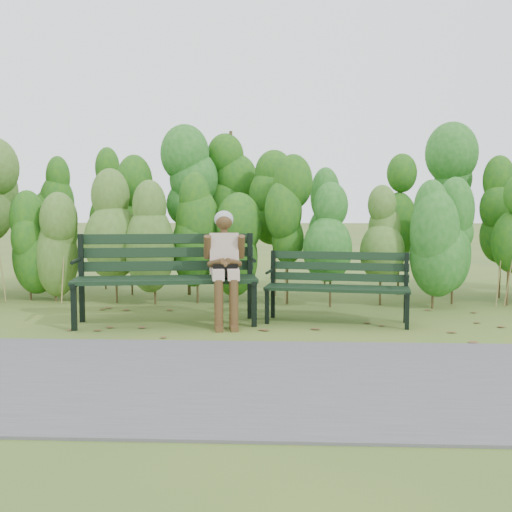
{
  "coord_description": "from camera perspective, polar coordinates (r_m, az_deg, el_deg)",
  "views": [
    {
      "loc": [
        0.34,
        -6.73,
        1.35
      ],
      "look_at": [
        0.0,
        0.35,
        0.75
      ],
      "focal_mm": 42.0,
      "sensor_mm": 36.0,
      "label": 1
    }
  ],
  "objects": [
    {
      "name": "hedge_band",
      "position": [
        8.6,
        0.48,
        4.22
      ],
      "size": [
        11.04,
        1.67,
        2.42
      ],
      "color": "#47381E",
      "rests_on": "ground"
    },
    {
      "name": "seated_woman",
      "position": [
        6.74,
        -3.01,
        -0.24
      ],
      "size": [
        0.49,
        0.72,
        1.29
      ],
      "color": "#BBA591",
      "rests_on": "ground"
    },
    {
      "name": "bench_left",
      "position": [
        6.95,
        -8.54,
        -1.38
      ],
      "size": [
        2.13,
        0.98,
        1.02
      ],
      "color": "black",
      "rests_on": "ground"
    },
    {
      "name": "bench_right",
      "position": [
        6.98,
        7.76,
        -2.37
      ],
      "size": [
        1.69,
        0.77,
        0.81
      ],
      "color": "black",
      "rests_on": "ground"
    },
    {
      "name": "footpath",
      "position": [
        4.74,
        -1.49,
        -11.65
      ],
      "size": [
        60.0,
        2.5,
        0.01
      ],
      "primitive_type": "cube",
      "color": "#474749",
      "rests_on": "ground"
    },
    {
      "name": "ground",
      "position": [
        6.87,
        -0.14,
        -6.49
      ],
      "size": [
        80.0,
        80.0,
        0.0
      ],
      "primitive_type": "plane",
      "color": "#435C26"
    },
    {
      "name": "leaf_litter",
      "position": [
        6.81,
        1.92,
        -6.58
      ],
      "size": [
        5.55,
        2.11,
        0.01
      ],
      "color": "brown",
      "rests_on": "ground"
    }
  ]
}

